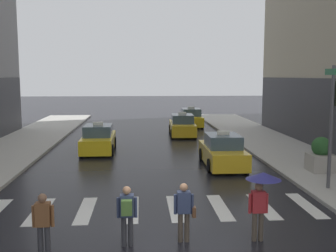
% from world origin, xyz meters
% --- Properties ---
extents(ground_plane, '(160.00, 160.00, 0.00)m').
position_xyz_m(ground_plane, '(0.00, 0.00, 0.00)').
color(ground_plane, black).
extents(crosswalk_markings, '(11.30, 2.80, 0.01)m').
position_xyz_m(crosswalk_markings, '(-0.00, 3.00, 0.00)').
color(crosswalk_markings, silver).
rests_on(crosswalk_markings, ground).
extents(traffic_light_pole, '(0.44, 0.84, 4.80)m').
position_xyz_m(traffic_light_pole, '(7.06, 4.58, 3.26)').
color(traffic_light_pole, '#47474C').
rests_on(traffic_light_pole, curb_right).
extents(taxi_lead, '(1.95, 4.55, 1.80)m').
position_xyz_m(taxi_lead, '(3.71, 9.36, 0.72)').
color(taxi_lead, gold).
rests_on(taxi_lead, ground).
extents(taxi_second, '(1.95, 4.55, 1.80)m').
position_xyz_m(taxi_second, '(-2.96, 13.71, 0.72)').
color(taxi_second, yellow).
rests_on(taxi_second, ground).
extents(taxi_third, '(2.03, 4.59, 1.80)m').
position_xyz_m(taxi_third, '(2.77, 19.90, 0.72)').
color(taxi_third, gold).
rests_on(taxi_third, ground).
extents(taxi_fourth, '(1.98, 4.56, 1.80)m').
position_xyz_m(taxi_fourth, '(4.13, 25.36, 0.72)').
color(taxi_fourth, yellow).
rests_on(taxi_fourth, ground).
extents(pedestrian_with_umbrella, '(0.96, 0.96, 1.94)m').
position_xyz_m(pedestrian_with_umbrella, '(2.86, 0.11, 1.52)').
color(pedestrian_with_umbrella, '#473D33').
rests_on(pedestrian_with_umbrella, ground).
extents(pedestrian_with_backpack, '(0.55, 0.43, 1.65)m').
position_xyz_m(pedestrian_with_backpack, '(-0.81, -0.02, 0.97)').
color(pedestrian_with_backpack, '#333338').
rests_on(pedestrian_with_backpack, ground).
extents(pedestrian_with_handbag, '(0.60, 0.24, 1.65)m').
position_xyz_m(pedestrian_with_handbag, '(0.75, 0.20, 0.93)').
color(pedestrian_with_handbag, '#473D33').
rests_on(pedestrian_with_handbag, ground).
extents(pedestrian_plain_coat, '(0.55, 0.24, 1.65)m').
position_xyz_m(pedestrian_plain_coat, '(-2.88, -0.51, 0.94)').
color(pedestrian_plain_coat, '#333338').
rests_on(pedestrian_plain_coat, ground).
extents(planter_near_corner, '(1.10, 1.10, 1.60)m').
position_xyz_m(planter_near_corner, '(7.91, 7.33, 0.87)').
color(planter_near_corner, '#A8A399').
rests_on(planter_near_corner, curb_right).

